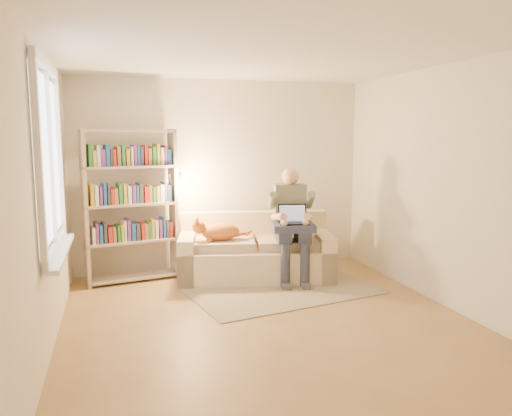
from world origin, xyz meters
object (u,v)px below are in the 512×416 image
object	(u,v)px
laptop	(293,219)
sofa	(255,255)
cat	(219,231)
bookshelf	(131,198)
person	(291,218)

from	to	relation	value
laptop	sofa	bearing A→B (deg)	148.05
cat	bookshelf	bearing A→B (deg)	175.94
person	bookshelf	distance (m)	2.04
laptop	bookshelf	world-z (taller)	bookshelf
sofa	person	world-z (taller)	person
person	laptop	bearing A→B (deg)	-88.95
sofa	laptop	xyz separation A→B (m)	(0.39, -0.37, 0.52)
sofa	cat	world-z (taller)	sofa
bookshelf	cat	bearing A→B (deg)	-26.03
person	laptop	world-z (taller)	person
sofa	bookshelf	xyz separation A→B (m)	(-1.55, 0.27, 0.77)
cat	bookshelf	size ratio (longest dim) A/B	0.38
sofa	person	distance (m)	0.69
sofa	person	xyz separation A→B (m)	(0.41, -0.24, 0.51)
sofa	cat	bearing A→B (deg)	-165.28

